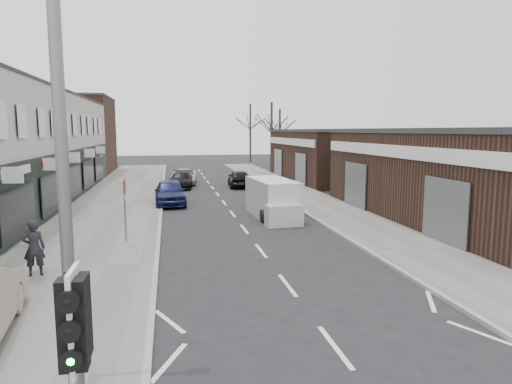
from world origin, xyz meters
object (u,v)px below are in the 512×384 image
street_lamp (76,130)px  parked_car_left_a (170,192)px  pedestrian (34,248)px  parked_car_right_b (239,178)px  warning_sign (125,191)px  parked_car_left_c (184,177)px  traffic_light (76,343)px  parked_car_right_a (269,197)px  white_van (273,199)px  parked_car_left_b (181,180)px

street_lamp → parked_car_left_a: street_lamp is taller
pedestrian → parked_car_right_b: size_ratio=0.42×
warning_sign → pedestrian: bearing=-121.3°
street_lamp → parked_car_left_c: size_ratio=1.70×
traffic_light → parked_car_right_a: traffic_light is taller
traffic_light → parked_car_right_a: (6.60, 20.58, -1.62)m
white_van → traffic_light: bearing=-113.8°
street_lamp → parked_car_left_b: 31.33m
parked_car_left_b → parked_car_right_b: bearing=2.5°
traffic_light → parked_car_right_b: 32.66m
parked_car_left_b → parked_car_right_a: bearing=-62.1°
parked_car_left_a → parked_car_left_b: size_ratio=1.01×
warning_sign → parked_car_right_b: bearing=67.7°
white_van → parked_car_left_b: 14.25m
parked_car_left_a → parked_car_left_c: size_ratio=0.98×
traffic_light → pedestrian: size_ratio=1.76×
parked_car_right_a → traffic_light: bearing=70.4°
parked_car_left_a → street_lamp: bearing=-94.9°
parked_car_left_a → parked_car_right_a: (5.60, -3.38, 0.01)m
parked_car_right_a → street_lamp: bearing=69.0°
pedestrian → parked_car_left_a: (4.18, 13.93, -0.22)m
white_van → parked_car_right_a: bearing=79.0°
warning_sign → pedestrian: size_ratio=1.53×
traffic_light → warning_sign: (-0.76, 14.02, -0.21)m
warning_sign → parked_car_right_a: size_ratio=0.56×
traffic_light → street_lamp: bearing=95.9°
parked_car_right_a → white_van: bearing=82.1°
traffic_light → street_lamp: 2.52m
street_lamp → parked_car_right_b: (6.73, 30.72, -3.91)m
parked_car_left_c → warning_sign: bearing=-92.7°
parked_car_left_b → parked_car_right_b: size_ratio=1.09×
warning_sign → parked_car_left_a: (1.76, 9.95, -1.42)m
parked_car_right_b → white_van: bearing=92.9°
street_lamp → pedestrian: size_ratio=4.54×
parked_car_left_a → parked_car_left_b: parked_car_left_a is taller
white_van → parked_car_left_b: (-4.48, 13.52, -0.30)m
parked_car_right_b → parked_car_left_c: bearing=-29.7°
traffic_light → warning_sign: bearing=93.1°
street_lamp → white_van: 19.02m
parked_car_left_b → parked_car_right_b: 4.68m
parked_car_left_c → pedestrian: bearing=-96.9°
parked_car_left_a → parked_car_left_c: parked_car_left_a is taller
parked_car_left_a → pedestrian: bearing=-108.8°
parked_car_left_a → parked_car_left_c: 10.96m
warning_sign → white_van: bearing=33.2°
street_lamp → warning_sign: size_ratio=2.96×
white_van → parked_car_right_a: size_ratio=1.10×
pedestrian → parked_car_left_b: 22.78m
parked_car_left_a → traffic_light: bearing=-94.4°
street_lamp → warning_sign: (-0.63, 12.80, -2.42)m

